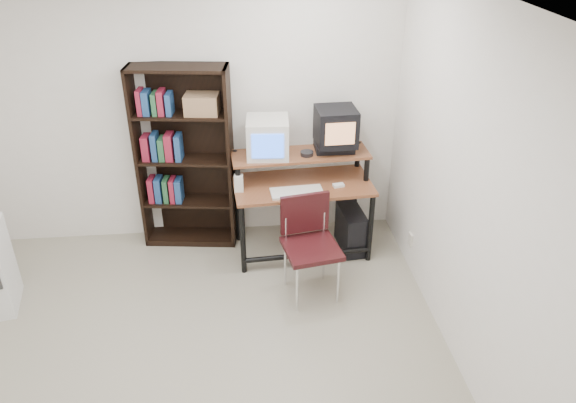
{
  "coord_description": "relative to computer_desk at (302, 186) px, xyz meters",
  "views": [
    {
      "loc": [
        0.42,
        -3.05,
        3.14
      ],
      "look_at": [
        0.85,
        1.1,
        0.79
      ],
      "focal_mm": 35.0,
      "sensor_mm": 36.0,
      "label": 1
    }
  ],
  "objects": [
    {
      "name": "computer_desk",
      "position": [
        0.0,
        0.0,
        0.0
      ],
      "size": [
        1.31,
        0.71,
        0.98
      ],
      "rotation": [
        0.0,
        0.0,
        0.06
      ],
      "color": "brown",
      "rests_on": "floor"
    },
    {
      "name": "crt_monitor",
      "position": [
        -0.31,
        0.11,
        0.45
      ],
      "size": [
        0.4,
        0.41,
        0.36
      ],
      "rotation": [
        0.0,
        0.0,
        -0.07
      ],
      "color": "silver",
      "rests_on": "computer_desk"
    },
    {
      "name": "school_chair",
      "position": [
        -0.02,
        -0.65,
        -0.14
      ],
      "size": [
        0.52,
        0.52,
        0.89
      ],
      "rotation": [
        0.0,
        0.0,
        0.18
      ],
      "color": "black",
      "rests_on": "floor"
    },
    {
      "name": "back_wall",
      "position": [
        -1.03,
        0.45,
        0.6
      ],
      "size": [
        4.0,
        0.01,
        2.6
      ],
      "primitive_type": "cube",
      "color": "white",
      "rests_on": "floor"
    },
    {
      "name": "floor",
      "position": [
        -1.03,
        -1.55,
        -0.7
      ],
      "size": [
        4.0,
        4.0,
        0.01
      ],
      "primitive_type": "cube",
      "color": "#A69F8A",
      "rests_on": "ground"
    },
    {
      "name": "pc_tower",
      "position": [
        0.48,
        -0.04,
        -0.49
      ],
      "size": [
        0.24,
        0.47,
        0.42
      ],
      "primitive_type": "cube",
      "rotation": [
        0.0,
        0.0,
        0.09
      ],
      "color": "black",
      "rests_on": "floor"
    },
    {
      "name": "crt_tv",
      "position": [
        0.32,
        0.14,
        0.52
      ],
      "size": [
        0.37,
        0.37,
        0.34
      ],
      "rotation": [
        0.0,
        0.0,
        0.04
      ],
      "color": "black",
      "rests_on": "vcr"
    },
    {
      "name": "ceiling",
      "position": [
        -1.03,
        -1.55,
        1.9
      ],
      "size": [
        4.0,
        4.0,
        0.01
      ],
      "primitive_type": "cube",
      "color": "white",
      "rests_on": "back_wall"
    },
    {
      "name": "mouse",
      "position": [
        0.32,
        -0.12,
        0.05
      ],
      "size": [
        0.11,
        0.08,
        0.03
      ],
      "primitive_type": "cube",
      "rotation": [
        0.0,
        0.0,
        0.19
      ],
      "color": "white",
      "rests_on": "mousepad"
    },
    {
      "name": "mousepad",
      "position": [
        0.34,
        -0.1,
        0.03
      ],
      "size": [
        0.25,
        0.22,
        0.01
      ],
      "primitive_type": "cube",
      "rotation": [
        0.0,
        0.0,
        0.21
      ],
      "color": "black",
      "rests_on": "computer_desk"
    },
    {
      "name": "bookshelf",
      "position": [
        -1.08,
        0.3,
        0.22
      ],
      "size": [
        0.92,
        0.41,
        1.78
      ],
      "rotation": [
        0.0,
        0.0,
        -0.13
      ],
      "color": "black",
      "rests_on": "floor"
    },
    {
      "name": "cd_spindle",
      "position": [
        0.05,
        0.05,
        0.3
      ],
      "size": [
        0.12,
        0.12,
        0.05
      ],
      "primitive_type": "cylinder",
      "rotation": [
        0.0,
        0.0,
        -0.0
      ],
      "color": "#26262B",
      "rests_on": "computer_desk"
    },
    {
      "name": "right_wall",
      "position": [
        0.97,
        -1.55,
        0.6
      ],
      "size": [
        0.01,
        4.0,
        2.6
      ],
      "primitive_type": "cube",
      "color": "white",
      "rests_on": "floor"
    },
    {
      "name": "vcr",
      "position": [
        0.32,
        0.15,
        0.31
      ],
      "size": [
        0.36,
        0.27,
        0.08
      ],
      "primitive_type": "cube",
      "rotation": [
        0.0,
        0.0,
        -0.02
      ],
      "color": "black",
      "rests_on": "computer_desk"
    },
    {
      "name": "wall_outlet",
      "position": [
        0.96,
        -0.4,
        -0.4
      ],
      "size": [
        0.02,
        0.08,
        0.12
      ],
      "primitive_type": "cube",
      "color": "beige",
      "rests_on": "right_wall"
    },
    {
      "name": "keyboard",
      "position": [
        -0.07,
        -0.21,
        0.04
      ],
      "size": [
        0.48,
        0.24,
        0.03
      ],
      "primitive_type": "cube",
      "rotation": [
        0.0,
        0.0,
        0.06
      ],
      "color": "silver",
      "rests_on": "computer_desk"
    },
    {
      "name": "desk_speaker",
      "position": [
        -0.59,
        -0.11,
        0.11
      ],
      "size": [
        0.09,
        0.08,
        0.17
      ],
      "primitive_type": "cube",
      "rotation": [
        0.0,
        0.0,
        -0.07
      ],
      "color": "silver",
      "rests_on": "computer_desk"
    }
  ]
}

